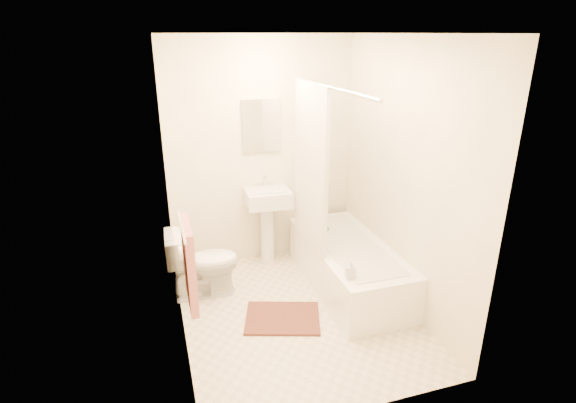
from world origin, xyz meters
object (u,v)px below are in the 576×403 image
object	(u,v)px
sink	(268,223)
soap_bottle	(351,269)
bath_mat	(283,318)
bathtub	(348,265)
toilet	(203,263)

from	to	relation	value
sink	soap_bottle	distance (m)	1.40
bath_mat	sink	bearing A→B (deg)	81.43
bathtub	soap_bottle	world-z (taller)	soap_bottle
bathtub	soap_bottle	distance (m)	0.71
sink	soap_bottle	size ratio (longest dim) A/B	5.42
bathtub	soap_bottle	size ratio (longest dim) A/B	9.58
bath_mat	soap_bottle	bearing A→B (deg)	-23.32
toilet	sink	bearing A→B (deg)	-56.09
bath_mat	soap_bottle	world-z (taller)	soap_bottle
toilet	bath_mat	bearing A→B (deg)	-134.49
bathtub	bath_mat	bearing A→B (deg)	-155.84
sink	bath_mat	world-z (taller)	sink
toilet	soap_bottle	size ratio (longest dim) A/B	4.03
soap_bottle	bathtub	bearing A→B (deg)	65.93
sink	soap_bottle	world-z (taller)	sink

